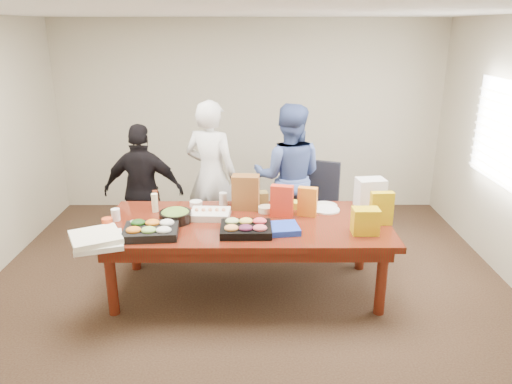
{
  "coord_description": "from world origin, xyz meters",
  "views": [
    {
      "loc": [
        0.08,
        -4.41,
        2.57
      ],
      "look_at": [
        0.09,
        0.1,
        1.03
      ],
      "focal_mm": 33.9,
      "sensor_mm": 36.0,
      "label": 1
    }
  ],
  "objects_px": {
    "person_right": "(288,177)",
    "person_center": "(211,176)",
    "office_chair": "(324,207)",
    "sheet_cake": "(210,214)",
    "conference_table": "(247,256)",
    "salad_bowl": "(175,217)"
  },
  "relations": [
    {
      "from": "person_right",
      "to": "person_center",
      "type": "bearing_deg",
      "value": 8.5
    },
    {
      "from": "office_chair",
      "to": "sheet_cake",
      "type": "distance_m",
      "value": 1.65
    },
    {
      "from": "person_right",
      "to": "sheet_cake",
      "type": "xyz_separation_m",
      "value": [
        -0.85,
        -0.97,
        -0.09
      ]
    },
    {
      "from": "conference_table",
      "to": "person_center",
      "type": "xyz_separation_m",
      "value": [
        -0.44,
        1.07,
        0.52
      ]
    },
    {
      "from": "conference_table",
      "to": "person_center",
      "type": "height_order",
      "value": "person_center"
    },
    {
      "from": "sheet_cake",
      "to": "salad_bowl",
      "type": "height_order",
      "value": "salad_bowl"
    },
    {
      "from": "person_center",
      "to": "salad_bowl",
      "type": "relative_size",
      "value": 5.67
    },
    {
      "from": "person_center",
      "to": "person_right",
      "type": "xyz_separation_m",
      "value": [
        0.92,
        0.02,
        -0.02
      ]
    },
    {
      "from": "conference_table",
      "to": "sheet_cake",
      "type": "relative_size",
      "value": 7.2
    },
    {
      "from": "office_chair",
      "to": "sheet_cake",
      "type": "xyz_separation_m",
      "value": [
        -1.29,
        -0.98,
        0.3
      ]
    },
    {
      "from": "office_chair",
      "to": "person_right",
      "type": "xyz_separation_m",
      "value": [
        -0.44,
        -0.0,
        0.39
      ]
    },
    {
      "from": "office_chair",
      "to": "salad_bowl",
      "type": "height_order",
      "value": "office_chair"
    },
    {
      "from": "conference_table",
      "to": "salad_bowl",
      "type": "height_order",
      "value": "salad_bowl"
    },
    {
      "from": "person_center",
      "to": "salad_bowl",
      "type": "distance_m",
      "value": 1.1
    },
    {
      "from": "salad_bowl",
      "to": "person_center",
      "type": "bearing_deg",
      "value": 75.98
    },
    {
      "from": "sheet_cake",
      "to": "salad_bowl",
      "type": "bearing_deg",
      "value": -158.77
    },
    {
      "from": "conference_table",
      "to": "office_chair",
      "type": "distance_m",
      "value": 1.44
    },
    {
      "from": "person_right",
      "to": "salad_bowl",
      "type": "distance_m",
      "value": 1.61
    },
    {
      "from": "conference_table",
      "to": "person_center",
      "type": "distance_m",
      "value": 1.27
    },
    {
      "from": "person_center",
      "to": "office_chair",
      "type": "bearing_deg",
      "value": -156.07
    },
    {
      "from": "person_right",
      "to": "salad_bowl",
      "type": "relative_size",
      "value": 5.52
    },
    {
      "from": "conference_table",
      "to": "sheet_cake",
      "type": "height_order",
      "value": "sheet_cake"
    }
  ]
}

